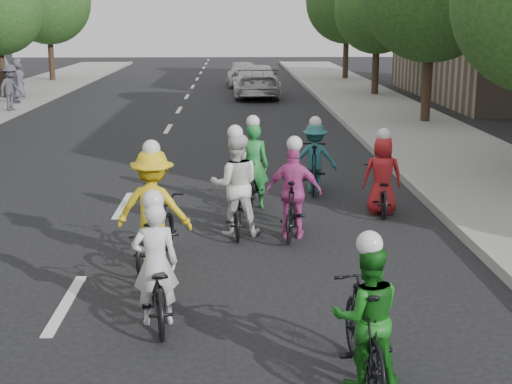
{
  "coord_description": "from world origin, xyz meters",
  "views": [
    {
      "loc": [
        2.19,
        -8.67,
        3.6
      ],
      "look_at": [
        2.53,
        1.95,
        1.0
      ],
      "focal_mm": 50.0,
      "sensor_mm": 36.0,
      "label": 1
    }
  ],
  "objects_px": {
    "spectator_0": "(10,88)",
    "spectator_2": "(18,78)",
    "cyclist_7": "(314,163)",
    "spectator_1": "(14,83)",
    "cyclist_1": "(365,325)",
    "follow_car_trail": "(243,73)",
    "cyclist_0": "(157,278)",
    "cyclist_6": "(236,195)",
    "cyclist_2": "(154,219)",
    "cyclist_5": "(253,175)",
    "cyclist_4": "(381,184)",
    "cyclist_3": "(294,200)",
    "follow_car_lead": "(256,81)"
  },
  "relations": [
    {
      "from": "spectator_0",
      "to": "spectator_2",
      "type": "bearing_deg",
      "value": 35.49
    },
    {
      "from": "cyclist_7",
      "to": "spectator_1",
      "type": "bearing_deg",
      "value": -48.4
    },
    {
      "from": "cyclist_1",
      "to": "follow_car_trail",
      "type": "height_order",
      "value": "cyclist_1"
    },
    {
      "from": "cyclist_7",
      "to": "spectator_0",
      "type": "xyz_separation_m",
      "value": [
        -10.19,
        12.83,
        0.39
      ]
    },
    {
      "from": "cyclist_0",
      "to": "cyclist_1",
      "type": "bearing_deg",
      "value": 136.23
    },
    {
      "from": "cyclist_6",
      "to": "spectator_1",
      "type": "relative_size",
      "value": 1.16
    },
    {
      "from": "cyclist_0",
      "to": "cyclist_1",
      "type": "distance_m",
      "value": 2.75
    },
    {
      "from": "cyclist_1",
      "to": "cyclist_2",
      "type": "xyz_separation_m",
      "value": [
        -2.49,
        3.65,
        0.08
      ]
    },
    {
      "from": "cyclist_5",
      "to": "spectator_0",
      "type": "distance_m",
      "value": 16.6
    },
    {
      "from": "cyclist_4",
      "to": "follow_car_trail",
      "type": "relative_size",
      "value": 0.4
    },
    {
      "from": "cyclist_3",
      "to": "cyclist_6",
      "type": "relative_size",
      "value": 0.93
    },
    {
      "from": "spectator_2",
      "to": "cyclist_0",
      "type": "bearing_deg",
      "value": -160.49
    },
    {
      "from": "cyclist_3",
      "to": "spectator_0",
      "type": "xyz_separation_m",
      "value": [
        -9.49,
        16.01,
        0.39
      ]
    },
    {
      "from": "cyclist_5",
      "to": "spectator_2",
      "type": "relative_size",
      "value": 1.03
    },
    {
      "from": "cyclist_2",
      "to": "follow_car_lead",
      "type": "bearing_deg",
      "value": -85.38
    },
    {
      "from": "cyclist_6",
      "to": "cyclist_0",
      "type": "bearing_deg",
      "value": 72.93
    },
    {
      "from": "spectator_0",
      "to": "spectator_2",
      "type": "xyz_separation_m",
      "value": [
        -0.93,
        4.19,
        0.0
      ]
    },
    {
      "from": "cyclist_5",
      "to": "follow_car_lead",
      "type": "bearing_deg",
      "value": -88.47
    },
    {
      "from": "cyclist_7",
      "to": "cyclist_5",
      "type": "bearing_deg",
      "value": 48.52
    },
    {
      "from": "cyclist_4",
      "to": "spectator_1",
      "type": "xyz_separation_m",
      "value": [
        -11.88,
        17.08,
        0.4
      ]
    },
    {
      "from": "cyclist_4",
      "to": "cyclist_3",
      "type": "bearing_deg",
      "value": 44.28
    },
    {
      "from": "follow_car_trail",
      "to": "spectator_2",
      "type": "bearing_deg",
      "value": 33.25
    },
    {
      "from": "cyclist_1",
      "to": "cyclist_5",
      "type": "height_order",
      "value": "cyclist_5"
    },
    {
      "from": "cyclist_3",
      "to": "spectator_2",
      "type": "distance_m",
      "value": 22.73
    },
    {
      "from": "cyclist_1",
      "to": "cyclist_5",
      "type": "xyz_separation_m",
      "value": [
        -0.93,
        6.95,
        0.01
      ]
    },
    {
      "from": "follow_car_trail",
      "to": "spectator_1",
      "type": "relative_size",
      "value": 2.56
    },
    {
      "from": "cyclist_1",
      "to": "follow_car_trail",
      "type": "distance_m",
      "value": 32.27
    },
    {
      "from": "cyclist_1",
      "to": "follow_car_lead",
      "type": "distance_m",
      "value": 26.82
    },
    {
      "from": "cyclist_0",
      "to": "cyclist_5",
      "type": "bearing_deg",
      "value": -112.36
    },
    {
      "from": "cyclist_7",
      "to": "follow_car_lead",
      "type": "distance_m",
      "value": 18.69
    },
    {
      "from": "follow_car_trail",
      "to": "spectator_0",
      "type": "distance_m",
      "value": 14.44
    },
    {
      "from": "cyclist_0",
      "to": "cyclist_4",
      "type": "height_order",
      "value": "cyclist_0"
    },
    {
      "from": "cyclist_2",
      "to": "cyclist_4",
      "type": "relative_size",
      "value": 1.17
    },
    {
      "from": "cyclist_2",
      "to": "cyclist_7",
      "type": "height_order",
      "value": "cyclist_2"
    },
    {
      "from": "cyclist_6",
      "to": "follow_car_trail",
      "type": "distance_m",
      "value": 27.11
    },
    {
      "from": "cyclist_3",
      "to": "cyclist_4",
      "type": "bearing_deg",
      "value": -129.6
    },
    {
      "from": "cyclist_2",
      "to": "spectator_2",
      "type": "bearing_deg",
      "value": -58.91
    },
    {
      "from": "cyclist_7",
      "to": "spectator_0",
      "type": "relative_size",
      "value": 1.02
    },
    {
      "from": "cyclist_4",
      "to": "cyclist_6",
      "type": "bearing_deg",
      "value": 29.81
    },
    {
      "from": "cyclist_4",
      "to": "cyclist_7",
      "type": "relative_size",
      "value": 0.94
    },
    {
      "from": "cyclist_3",
      "to": "cyclist_4",
      "type": "relative_size",
      "value": 1.05
    },
    {
      "from": "cyclist_5",
      "to": "follow_car_trail",
      "type": "xyz_separation_m",
      "value": [
        0.16,
        25.31,
        0.08
      ]
    },
    {
      "from": "spectator_0",
      "to": "spectator_1",
      "type": "height_order",
      "value": "spectator_0"
    },
    {
      "from": "cyclist_0",
      "to": "spectator_2",
      "type": "distance_m",
      "value": 25.07
    },
    {
      "from": "cyclist_0",
      "to": "cyclist_7",
      "type": "height_order",
      "value": "cyclist_0"
    },
    {
      "from": "cyclist_1",
      "to": "cyclist_0",
      "type": "bearing_deg",
      "value": -37.38
    },
    {
      "from": "cyclist_5",
      "to": "spectator_1",
      "type": "distance_m",
      "value": 19.08
    },
    {
      "from": "spectator_2",
      "to": "cyclist_6",
      "type": "bearing_deg",
      "value": -154.99
    },
    {
      "from": "spectator_1",
      "to": "spectator_2",
      "type": "relative_size",
      "value": 0.93
    },
    {
      "from": "cyclist_5",
      "to": "follow_car_lead",
      "type": "height_order",
      "value": "cyclist_5"
    }
  ]
}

